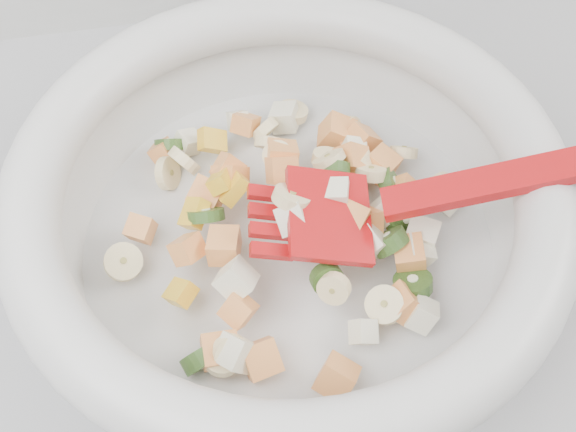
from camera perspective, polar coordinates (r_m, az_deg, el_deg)
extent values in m
cylinder|color=silver|center=(0.56, 0.00, -2.32)|extent=(0.32, 0.32, 0.02)
torus|color=silver|center=(0.49, 0.00, 2.42)|extent=(0.40, 0.40, 0.04)
cylinder|color=#FEEDA9|center=(0.58, 11.81, 2.27)|extent=(0.03, 0.02, 0.03)
cylinder|color=#FEEDA9|center=(0.50, 7.66, -6.98)|extent=(0.04, 0.04, 0.02)
cylinder|color=#FEEDA9|center=(0.55, -0.82, 4.79)|extent=(0.03, 0.03, 0.02)
cylinder|color=#FEEDA9|center=(0.50, 1.77, 0.16)|extent=(0.03, 0.03, 0.02)
cylinder|color=#FEEDA9|center=(0.60, 4.90, 6.35)|extent=(0.03, 0.03, 0.02)
cylinder|color=#FEEDA9|center=(0.56, 5.29, 4.40)|extent=(0.04, 0.03, 0.03)
cylinder|color=#FEEDA9|center=(0.50, 0.24, 1.43)|extent=(0.04, 0.04, 0.02)
cylinder|color=#FEEDA9|center=(0.57, -1.46, 5.79)|extent=(0.03, 0.03, 0.02)
cylinder|color=#FEEDA9|center=(0.55, 3.25, 4.48)|extent=(0.04, 0.03, 0.03)
cylinder|color=#FEEDA9|center=(0.57, -8.21, 4.35)|extent=(0.03, 0.03, 0.03)
cylinder|color=#FEEDA9|center=(0.58, 9.11, 5.00)|extent=(0.03, 0.03, 0.03)
cylinder|color=#FEEDA9|center=(0.49, -5.19, -10.99)|extent=(0.04, 0.04, 0.01)
cylinder|color=#FEEDA9|center=(0.48, -4.60, -10.71)|extent=(0.04, 0.03, 0.03)
cylinder|color=#FEEDA9|center=(0.55, 6.54, 3.39)|extent=(0.03, 0.03, 0.03)
cylinder|color=#FEEDA9|center=(0.59, -1.82, 6.83)|extent=(0.03, 0.03, 0.03)
cylinder|color=#FEEDA9|center=(0.49, 3.65, -5.73)|extent=(0.02, 0.03, 0.03)
cylinder|color=#FEEDA9|center=(0.56, 3.19, 4.54)|extent=(0.04, 0.04, 0.02)
cylinder|color=#FEEDA9|center=(0.53, -12.89, -3.56)|extent=(0.04, 0.04, 0.02)
cylinder|color=#FEEDA9|center=(0.59, 4.90, 6.80)|extent=(0.02, 0.03, 0.03)
cylinder|color=#FEEDA9|center=(0.61, 0.36, 8.22)|extent=(0.03, 0.03, 0.02)
cylinder|color=#FEEDA9|center=(0.58, -9.48, 3.35)|extent=(0.03, 0.03, 0.03)
cube|color=#FF9450|center=(0.49, -2.14, -11.21)|extent=(0.03, 0.03, 0.03)
cube|color=#FF9450|center=(0.51, -7.93, -2.61)|extent=(0.03, 0.03, 0.03)
cube|color=#FF9450|center=(0.51, 9.04, -6.83)|extent=(0.03, 0.03, 0.03)
cube|color=#FF9450|center=(0.54, -0.47, 3.67)|extent=(0.03, 0.03, 0.03)
cube|color=#FF9450|center=(0.58, 5.77, 5.90)|extent=(0.04, 0.03, 0.03)
cube|color=#FF9450|center=(0.56, 8.98, 1.86)|extent=(0.03, 0.03, 0.03)
cube|color=#FF9450|center=(0.49, -3.94, -7.41)|extent=(0.03, 0.03, 0.03)
cube|color=#FF9450|center=(0.55, -4.60, 2.98)|extent=(0.03, 0.03, 0.03)
cube|color=#FF9450|center=(0.51, -5.08, -2.36)|extent=(0.03, 0.03, 0.02)
cube|color=#FF9450|center=(0.59, 3.91, 6.54)|extent=(0.04, 0.03, 0.03)
cube|color=#FF9450|center=(0.59, -9.87, 5.02)|extent=(0.03, 0.02, 0.03)
cube|color=#FF9450|center=(0.48, 3.88, -12.62)|extent=(0.04, 0.04, 0.03)
cube|color=#FF9450|center=(0.56, 5.06, 4.45)|extent=(0.03, 0.03, 0.03)
cube|color=#FF9450|center=(0.49, -5.39, -10.54)|extent=(0.03, 0.03, 0.03)
cube|color=#FF9450|center=(0.56, 4.70, 3.87)|extent=(0.03, 0.02, 0.03)
cube|color=#FF9450|center=(0.54, -6.43, 1.59)|extent=(0.03, 0.04, 0.03)
cube|color=#FF9450|center=(0.54, -11.58, -1.01)|extent=(0.03, 0.03, 0.02)
cube|color=#FF9450|center=(0.57, 7.38, 4.01)|extent=(0.03, 0.03, 0.03)
cube|color=#FF9450|center=(0.59, -3.38, 7.26)|extent=(0.03, 0.03, 0.02)
cube|color=#FF9450|center=(0.51, 5.03, -0.31)|extent=(0.03, 0.04, 0.03)
cube|color=#FF9450|center=(0.52, 9.56, -3.04)|extent=(0.03, 0.03, 0.03)
cube|color=#FF9450|center=(0.52, 5.77, -0.51)|extent=(0.03, 0.03, 0.03)
cube|color=#FF9450|center=(0.55, -4.77, 3.72)|extent=(0.03, 0.03, 0.03)
cube|color=#FF9450|center=(0.55, -0.51, 4.64)|extent=(0.03, 0.03, 0.03)
cylinder|color=#4E8D2F|center=(0.50, 3.09, -4.98)|extent=(0.03, 0.02, 0.03)
cylinder|color=#4E8D2F|center=(0.52, 8.04, -2.04)|extent=(0.03, 0.03, 0.04)
cylinder|color=#4E8D2F|center=(0.54, 9.01, -0.10)|extent=(0.04, 0.03, 0.03)
cylinder|color=#4E8D2F|center=(0.60, -9.31, 5.56)|extent=(0.03, 0.02, 0.03)
cylinder|color=#4E8D2F|center=(0.49, -6.86, -11.13)|extent=(0.04, 0.03, 0.04)
cylinder|color=#4E8D2F|center=(0.52, -6.48, 0.04)|extent=(0.03, 0.03, 0.03)
cylinder|color=#4E8D2F|center=(0.52, 9.84, -5.31)|extent=(0.04, 0.04, 0.02)
cylinder|color=#4E8D2F|center=(0.54, 3.70, 3.69)|extent=(0.03, 0.02, 0.03)
cylinder|color=#4E8D2F|center=(0.56, 7.96, 2.62)|extent=(0.03, 0.03, 0.03)
cube|color=white|center=(0.51, 6.42, -2.22)|extent=(0.03, 0.03, 0.03)
cube|color=white|center=(0.52, 3.67, 1.58)|extent=(0.03, 0.03, 0.02)
cube|color=white|center=(0.57, 5.27, 5.34)|extent=(0.02, 0.02, 0.02)
cube|color=white|center=(0.50, 0.41, -0.20)|extent=(0.03, 0.03, 0.03)
cube|color=white|center=(0.54, 7.49, 0.33)|extent=(0.02, 0.03, 0.03)
cube|color=white|center=(0.60, -7.89, 5.78)|extent=(0.03, 0.02, 0.02)
cube|color=white|center=(0.58, 12.37, 1.34)|extent=(0.03, 0.03, 0.03)
cube|color=white|center=(0.51, 10.53, -7.65)|extent=(0.03, 0.03, 0.03)
cube|color=white|center=(0.52, 10.03, -2.85)|extent=(0.03, 0.02, 0.03)
cube|color=white|center=(0.60, -3.98, 7.48)|extent=(0.02, 0.02, 0.02)
cube|color=white|center=(0.61, -0.25, 7.80)|extent=(0.03, 0.03, 0.03)
cube|color=white|center=(0.49, 5.97, -9.11)|extent=(0.02, 0.02, 0.02)
cube|color=white|center=(0.53, 10.50, -1.57)|extent=(0.03, 0.03, 0.03)
cube|color=white|center=(0.48, -4.11, -10.75)|extent=(0.04, 0.03, 0.03)
cube|color=white|center=(0.49, -4.12, -5.05)|extent=(0.03, 0.03, 0.03)
cube|color=yellow|center=(0.53, -7.44, 0.20)|extent=(0.03, 0.03, 0.03)
cube|color=yellow|center=(0.54, -5.27, 2.86)|extent=(0.03, 0.03, 0.03)
cube|color=yellow|center=(0.53, -4.32, 2.10)|extent=(0.03, 0.03, 0.03)
cube|color=yellow|center=(0.59, -6.00, 5.95)|extent=(0.03, 0.02, 0.03)
cube|color=yellow|center=(0.50, -8.48, -6.04)|extent=(0.03, 0.03, 0.02)
cube|color=#B20F11|center=(0.50, 3.28, 0.02)|extent=(0.07, 0.08, 0.03)
cube|color=#B20F11|center=(0.51, -1.56, 1.78)|extent=(0.03, 0.01, 0.02)
cube|color=#B20F11|center=(0.51, -1.47, 0.31)|extent=(0.03, 0.01, 0.02)
cube|color=#B20F11|center=(0.50, -1.38, -1.21)|extent=(0.03, 0.01, 0.02)
cube|color=#B20F11|center=(0.49, -1.28, -2.80)|extent=(0.03, 0.01, 0.02)
cube|color=#B20F11|center=(0.50, 19.64, 3.35)|extent=(0.21, 0.05, 0.07)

